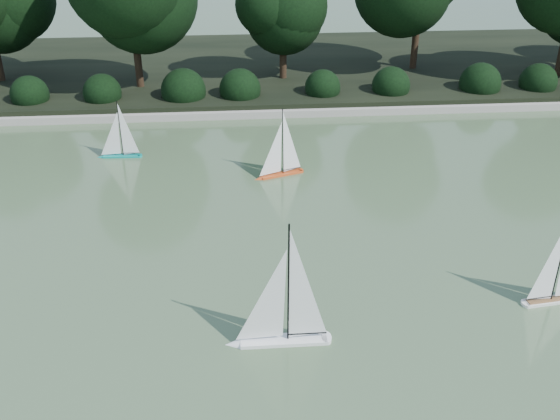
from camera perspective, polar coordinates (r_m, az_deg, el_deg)
name	(u,v)px	position (r m, az deg, el deg)	size (l,w,h in m)	color
ground	(282,356)	(8.25, 0.15, -13.19)	(80.00, 80.00, 0.00)	#38492C
pond_coping	(252,114)	(16.08, -2.57, 8.80)	(40.00, 0.35, 0.18)	gray
far_bank	(247,68)	(19.88, -3.07, 12.81)	(40.00, 8.00, 0.30)	black
shrub_hedge	(250,89)	(16.82, -2.73, 10.98)	(29.10, 1.10, 1.10)	black
sailboat_white_a	(275,324)	(8.25, -0.42, -10.39)	(1.42, 0.24, 1.94)	white
sailboat_orange	(278,165)	(12.74, -0.22, 4.12)	(1.08, 0.51, 1.51)	#CF4A1C
sailboat_teal	(117,148)	(14.09, -14.66, 5.51)	(0.99, 0.19, 1.35)	#0D8E82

